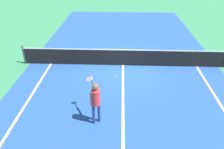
% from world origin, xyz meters
% --- Properties ---
extents(ground_plane, '(60.00, 60.00, 0.00)m').
position_xyz_m(ground_plane, '(0.00, 0.00, 0.00)').
color(ground_plane, '#337F51').
extents(court_surface_inbounds, '(10.62, 24.40, 0.00)m').
position_xyz_m(court_surface_inbounds, '(0.00, 0.00, 0.00)').
color(court_surface_inbounds, '#234C93').
rests_on(court_surface_inbounds, ground_plane).
extents(line_sideline_left, '(0.10, 11.89, 0.01)m').
position_xyz_m(line_sideline_left, '(-4.11, -5.95, 0.00)').
color(line_sideline_left, white).
rests_on(line_sideline_left, ground_plane).
extents(line_center_service, '(0.10, 6.40, 0.01)m').
position_xyz_m(line_center_service, '(0.00, -3.20, 0.00)').
color(line_center_service, white).
rests_on(line_center_service, ground_plane).
extents(net, '(11.26, 0.09, 1.07)m').
position_xyz_m(net, '(0.00, 0.00, 0.49)').
color(net, '#33383D').
rests_on(net, ground_plane).
extents(player_near, '(0.61, 1.17, 1.69)m').
position_xyz_m(player_near, '(-1.01, -4.76, 1.06)').
color(player_near, navy).
rests_on(player_near, ground_plane).
extents(tennis_ball_near_net, '(0.07, 0.07, 0.07)m').
position_xyz_m(tennis_ball_near_net, '(-0.38, -1.40, 0.03)').
color(tennis_ball_near_net, '#CCE033').
rests_on(tennis_ball_near_net, ground_plane).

